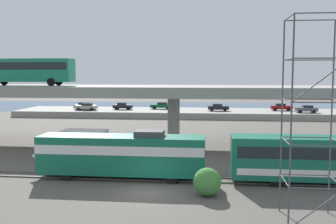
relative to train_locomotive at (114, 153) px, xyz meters
name	(u,v)px	position (x,y,z in m)	size (l,w,h in m)	color
ground_plane	(148,193)	(3.64, -4.00, -2.19)	(260.00, 260.00, 0.00)	#565149
rail_strip_near	(154,181)	(3.64, -0.75, -2.13)	(110.00, 0.12, 0.12)	#59544C
rail_strip_far	(157,176)	(3.64, 0.75, -2.13)	(110.00, 0.12, 0.12)	#59544C
train_locomotive	(114,153)	(0.00, 0.00, 0.00)	(15.20, 3.04, 4.18)	#14664C
highway_overpass	(174,92)	(3.64, 16.00, 4.51)	(96.00, 10.79, 7.44)	gray
transit_bus_on_overpass	(27,69)	(-15.12, 15.57, 7.31)	(12.00, 2.68, 3.40)	#197A56
service_truck_west	(77,143)	(-5.89, 7.48, -0.56)	(6.80, 2.46, 3.04)	navy
scaffolding_tower	(313,115)	(14.39, -8.57, 4.34)	(3.17, 3.17, 12.36)	#47474C
pier_parking_lot	(190,113)	(3.64, 51.00, -1.56)	(72.87, 13.20, 1.26)	gray
parked_car_0	(281,107)	(22.75, 52.11, -0.16)	(4.40, 1.83, 1.50)	maroon
parked_car_1	(86,107)	(-17.98, 48.25, -0.16)	(4.50, 1.97, 1.50)	#9E998C
parked_car_2	(85,106)	(-19.17, 50.65, -0.16)	(4.47, 1.89, 1.50)	#515459
parked_car_3	(218,107)	(9.62, 49.68, -0.16)	(4.30, 1.87, 1.50)	black
parked_car_4	(307,109)	(26.95, 48.00, -0.16)	(4.17, 2.00, 1.50)	#515459
parked_car_5	(161,105)	(-2.62, 52.97, -0.16)	(4.66, 1.99, 1.50)	#0C4C26
parked_car_6	(123,106)	(-10.75, 50.68, -0.16)	(4.09, 1.83, 1.50)	black
harbor_water	(194,107)	(3.64, 74.00, -2.19)	(140.00, 36.00, 0.01)	#385B7A
shrub_right	(207,182)	(8.09, -4.22, -1.15)	(2.09, 2.09, 2.09)	#3E8036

